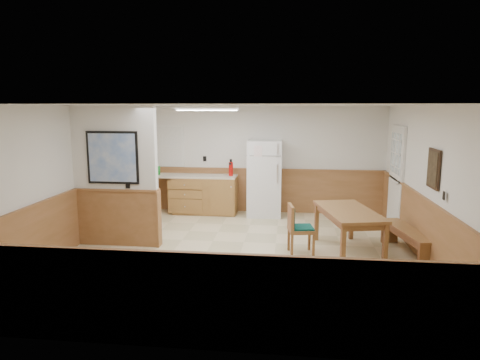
# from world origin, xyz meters

# --- Properties ---
(ground) EXTENTS (6.00, 6.00, 0.00)m
(ground) POSITION_xyz_m (0.00, 0.00, 0.00)
(ground) COLOR beige
(ground) RESTS_ON ground
(ceiling) EXTENTS (6.00, 6.00, 0.02)m
(ceiling) POSITION_xyz_m (0.00, 0.00, 2.50)
(ceiling) COLOR white
(ceiling) RESTS_ON back_wall
(back_wall) EXTENTS (6.00, 0.02, 2.50)m
(back_wall) POSITION_xyz_m (0.00, 3.00, 1.25)
(back_wall) COLOR silver
(back_wall) RESTS_ON ground
(right_wall) EXTENTS (0.02, 6.00, 2.50)m
(right_wall) POSITION_xyz_m (3.00, 0.00, 1.25)
(right_wall) COLOR silver
(right_wall) RESTS_ON ground
(left_wall) EXTENTS (0.02, 6.00, 2.50)m
(left_wall) POSITION_xyz_m (-3.00, 0.00, 1.25)
(left_wall) COLOR silver
(left_wall) RESTS_ON ground
(wainscot_back) EXTENTS (6.00, 0.04, 1.00)m
(wainscot_back) POSITION_xyz_m (0.00, 2.98, 0.50)
(wainscot_back) COLOR #9D663E
(wainscot_back) RESTS_ON ground
(wainscot_right) EXTENTS (0.04, 6.00, 1.00)m
(wainscot_right) POSITION_xyz_m (2.98, 0.00, 0.50)
(wainscot_right) COLOR #9D663E
(wainscot_right) RESTS_ON ground
(wainscot_left) EXTENTS (0.04, 6.00, 1.00)m
(wainscot_left) POSITION_xyz_m (-2.98, 0.00, 0.50)
(wainscot_left) COLOR #9D663E
(wainscot_left) RESTS_ON ground
(partition_wall) EXTENTS (1.50, 0.20, 2.50)m
(partition_wall) POSITION_xyz_m (-2.25, 0.19, 1.23)
(partition_wall) COLOR silver
(partition_wall) RESTS_ON ground
(kitchen_counter) EXTENTS (2.20, 0.61, 1.00)m
(kitchen_counter) POSITION_xyz_m (-1.21, 2.68, 0.46)
(kitchen_counter) COLOR olive
(kitchen_counter) RESTS_ON ground
(exterior_door) EXTENTS (0.07, 1.02, 2.15)m
(exterior_door) POSITION_xyz_m (2.96, 1.90, 1.05)
(exterior_door) COLOR white
(exterior_door) RESTS_ON ground
(kitchen_window) EXTENTS (0.80, 0.04, 1.00)m
(kitchen_window) POSITION_xyz_m (-2.10, 2.98, 1.55)
(kitchen_window) COLOR white
(kitchen_window) RESTS_ON back_wall
(wall_painting) EXTENTS (0.04, 0.50, 0.60)m
(wall_painting) POSITION_xyz_m (2.97, -0.30, 1.55)
(wall_painting) COLOR black
(wall_painting) RESTS_ON right_wall
(fluorescent_fixture) EXTENTS (1.20, 0.30, 0.09)m
(fluorescent_fixture) POSITION_xyz_m (-0.80, 1.30, 2.45)
(fluorescent_fixture) COLOR white
(fluorescent_fixture) RESTS_ON ceiling
(refrigerator) EXTENTS (0.79, 0.73, 1.73)m
(refrigerator) POSITION_xyz_m (0.25, 2.63, 0.87)
(refrigerator) COLOR white
(refrigerator) RESTS_ON ground
(dining_table) EXTENTS (1.12, 1.72, 0.75)m
(dining_table) POSITION_xyz_m (1.82, 0.23, 0.65)
(dining_table) COLOR olive
(dining_table) RESTS_ON ground
(dining_bench) EXTENTS (0.60, 1.51, 0.45)m
(dining_bench) POSITION_xyz_m (2.80, 0.22, 0.34)
(dining_bench) COLOR olive
(dining_bench) RESTS_ON ground
(dining_chair) EXTENTS (0.63, 0.48, 0.85)m
(dining_chair) POSITION_xyz_m (0.94, 0.06, 0.50)
(dining_chair) COLOR olive
(dining_chair) RESTS_ON ground
(fire_extinguisher) EXTENTS (0.11, 0.11, 0.39)m
(fire_extinguisher) POSITION_xyz_m (-0.53, 2.67, 1.07)
(fire_extinguisher) COLOR #B40D09
(fire_extinguisher) RESTS_ON kitchen_counter
(soap_bottle) EXTENTS (0.07, 0.07, 0.20)m
(soap_bottle) POSITION_xyz_m (-2.24, 2.66, 1.00)
(soap_bottle) COLOR #1A922A
(soap_bottle) RESTS_ON kitchen_counter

